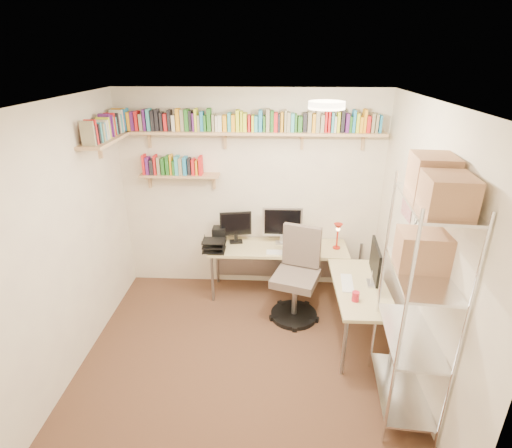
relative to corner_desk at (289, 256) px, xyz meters
The scene contains 6 objects.
ground 1.28m from the corner_desk, 115.37° to the right, with size 3.20×3.20×0.00m, color #45321D.
room_shell 1.42m from the corner_desk, 115.18° to the right, with size 3.24×3.04×2.52m.
wall_shelves 1.67m from the corner_desk, 160.93° to the left, with size 3.12×1.09×0.80m.
corner_desk is the anchor object (origin of this frame).
office_chair 0.31m from the corner_desk, 68.07° to the right, with size 0.60×0.61×1.08m.
wire_rack 1.99m from the corner_desk, 57.00° to the right, with size 0.50×0.90×2.18m.
Camera 1 is at (0.29, -3.18, 2.85)m, focal length 28.00 mm.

